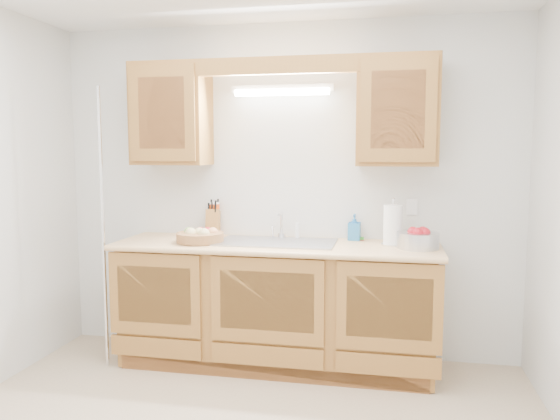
% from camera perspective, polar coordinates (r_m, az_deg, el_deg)
% --- Properties ---
extents(room, '(3.52, 3.50, 2.50)m').
position_cam_1_polar(room, '(2.70, -5.57, -0.32)').
color(room, '#C2AB8C').
rests_on(room, ground).
extents(base_cabinets, '(2.20, 0.60, 0.86)m').
position_cam_1_polar(base_cabinets, '(4.01, -0.40, -9.94)').
color(base_cabinets, olive).
rests_on(base_cabinets, ground).
extents(countertop, '(2.30, 0.63, 0.04)m').
position_cam_1_polar(countertop, '(3.89, -0.45, -3.77)').
color(countertop, '#E2B576').
rests_on(countertop, base_cabinets).
extents(upper_cabinet_left, '(0.55, 0.33, 0.75)m').
position_cam_1_polar(upper_cabinet_left, '(4.23, -11.26, 9.75)').
color(upper_cabinet_left, olive).
rests_on(upper_cabinet_left, room).
extents(upper_cabinet_right, '(0.55, 0.33, 0.75)m').
position_cam_1_polar(upper_cabinet_right, '(3.91, 12.18, 10.03)').
color(upper_cabinet_right, olive).
rests_on(upper_cabinet_right, room).
extents(valance, '(2.20, 0.05, 0.12)m').
position_cam_1_polar(valance, '(3.88, -0.45, 14.87)').
color(valance, olive).
rests_on(valance, room).
extents(fluorescent_fixture, '(0.76, 0.08, 0.08)m').
position_cam_1_polar(fluorescent_fixture, '(4.09, 0.22, 12.42)').
color(fluorescent_fixture, white).
rests_on(fluorescent_fixture, room).
extents(sink, '(0.84, 0.46, 0.36)m').
position_cam_1_polar(sink, '(3.92, -0.38, -4.47)').
color(sink, '#9E9EA3').
rests_on(sink, countertop).
extents(wire_shelf_pole, '(0.03, 0.03, 2.00)m').
position_cam_1_polar(wire_shelf_pole, '(4.06, -18.01, -1.95)').
color(wire_shelf_pole, silver).
rests_on(wire_shelf_pole, ground).
extents(outlet_plate, '(0.08, 0.01, 0.12)m').
position_cam_1_polar(outlet_plate, '(4.09, 13.61, 0.35)').
color(outlet_plate, white).
rests_on(outlet_plate, room).
extents(fruit_basket, '(0.42, 0.42, 0.11)m').
position_cam_1_polar(fruit_basket, '(3.96, -8.34, -2.69)').
color(fruit_basket, '#A16C41').
rests_on(fruit_basket, countertop).
extents(knife_block, '(0.13, 0.18, 0.30)m').
position_cam_1_polar(knife_block, '(4.23, -7.02, -1.29)').
color(knife_block, olive).
rests_on(knife_block, countertop).
extents(orange_canister, '(0.11, 0.11, 0.26)m').
position_cam_1_polar(orange_canister, '(4.25, -6.90, -0.93)').
color(orange_canister, '#D6450B').
rests_on(orange_canister, countertop).
extents(soap_bottle, '(0.09, 0.09, 0.19)m').
position_cam_1_polar(soap_bottle, '(4.04, 7.77, -1.79)').
color(soap_bottle, '#2471B6').
rests_on(soap_bottle, countertop).
extents(sponge, '(0.10, 0.07, 0.02)m').
position_cam_1_polar(sponge, '(4.07, 8.06, -3.00)').
color(sponge, '#CC333F').
rests_on(sponge, countertop).
extents(paper_towel, '(0.16, 0.16, 0.33)m').
position_cam_1_polar(paper_towel, '(3.87, 11.71, -1.60)').
color(paper_towel, silver).
rests_on(paper_towel, countertop).
extents(apple_bowl, '(0.36, 0.36, 0.15)m').
position_cam_1_polar(apple_bowl, '(3.79, 14.23, -2.96)').
color(apple_bowl, silver).
rests_on(apple_bowl, countertop).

